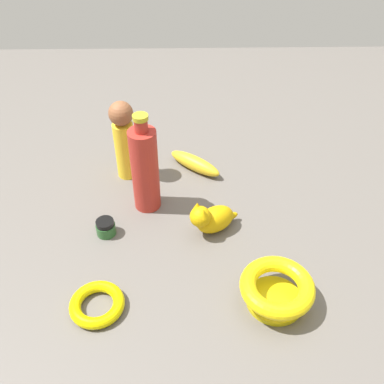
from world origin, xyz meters
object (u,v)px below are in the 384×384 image
Objects in this scene: banana at (195,163)px; bowl at (277,289)px; nail_polish_jar at (106,227)px; bangle at (97,304)px; bottle_tall at (145,169)px; cat_figurine at (211,218)px; person_figure_adult at (124,138)px.

banana is 0.45m from bowl.
nail_polish_jar is 0.31× the size of bowl.
bowl reaches higher than bangle.
bottle_tall reaches higher than nail_polish_jar.
bowl is 0.40m from bottle_tall.
cat_figurine is 1.09× the size of bangle.
person_figure_adult reaches higher than bowl.
bottle_tall reaches higher than cat_figurine.
cat_figurine is 0.19m from bottle_tall.
cat_figurine is 0.73× the size of banana.
cat_figurine is at bearing 44.66° from person_figure_adult.
bottle_tall reaches higher than bowl.
bottle_tall reaches higher than banana.
bottle_tall is (-0.10, 0.09, 0.09)m from nail_polish_jar.
nail_polish_jar is at bearing -42.98° from bottle_tall.
person_figure_adult is 1.84× the size of cat_figurine.
bowl is (-0.01, 0.34, 0.03)m from bangle.
nail_polish_jar reaches higher than bangle.
banana is at bearing 155.46° from bangle.
person_figure_adult is 0.24m from nail_polish_jar.
nail_polish_jar is 0.41× the size of bangle.
cat_figurine is 0.31m from bangle.
banana is 0.64× the size of bottle_tall.
bowl is 0.57× the size of bottle_tall.
bangle is 0.42× the size of bottle_tall.
bottle_tall is at bearing 137.02° from nail_polish_jar.
bangle is at bearing -88.77° from bowl.
bangle is at bearing 104.65° from banana.
person_figure_adult is 0.53m from bowl.
banana reaches higher than bangle.
bangle is 0.67× the size of banana.
bangle is 0.35m from bowl.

